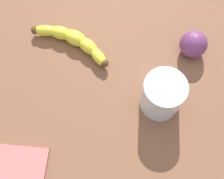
% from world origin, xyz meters
% --- Properties ---
extents(wooden_tabletop, '(1.20, 1.20, 0.03)m').
position_xyz_m(wooden_tabletop, '(0.00, 0.00, 0.01)').
color(wooden_tabletop, brown).
rests_on(wooden_tabletop, ground).
extents(banana, '(0.15, 0.15, 0.03)m').
position_xyz_m(banana, '(-0.07, -0.06, 0.05)').
color(banana, yellow).
rests_on(banana, wooden_tabletop).
extents(smoothie_glass, '(0.08, 0.08, 0.09)m').
position_xyz_m(smoothie_glass, '(0.11, 0.08, 0.07)').
color(smoothie_glass, silver).
rests_on(smoothie_glass, wooden_tabletop).
extents(plum_fruit, '(0.06, 0.06, 0.06)m').
position_xyz_m(plum_fruit, '(0.02, 0.18, 0.06)').
color(plum_fruit, '#6B3360').
rests_on(plum_fruit, wooden_tabletop).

